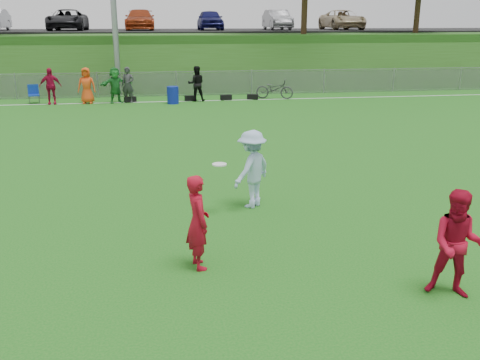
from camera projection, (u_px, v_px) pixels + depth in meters
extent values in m
plane|color=#135D15|center=(221.00, 255.00, 9.15)|extent=(120.00, 120.00, 0.00)
cube|color=white|center=(178.00, 101.00, 26.18)|extent=(60.00, 0.10, 0.01)
cube|color=gray|center=(176.00, 84.00, 27.90)|extent=(58.00, 0.02, 1.20)
cube|color=gray|center=(176.00, 72.00, 27.71)|extent=(58.00, 0.04, 0.04)
cube|color=#265016|center=(170.00, 54.00, 38.05)|extent=(120.00, 18.00, 3.00)
cube|color=black|center=(168.00, 31.00, 39.50)|extent=(120.00, 12.00, 0.10)
imported|color=black|center=(68.00, 20.00, 37.32)|extent=(2.39, 5.18, 1.44)
imported|color=#963010|center=(140.00, 20.00, 38.04)|extent=(2.02, 4.96, 1.44)
imported|color=#12134F|center=(210.00, 20.00, 38.76)|extent=(1.70, 4.23, 1.44)
imported|color=slate|center=(277.00, 20.00, 39.49)|extent=(1.52, 4.37, 1.44)
imported|color=tan|center=(342.00, 20.00, 40.21)|extent=(2.39, 5.18, 1.44)
imported|color=#A50B32|center=(50.00, 86.00, 25.08)|extent=(1.04, 0.55, 1.69)
imported|color=#ED4916|center=(87.00, 86.00, 25.32)|extent=(0.86, 0.59, 1.69)
imported|color=#217D2D|center=(115.00, 85.00, 25.51)|extent=(1.64, 1.06, 1.69)
imported|color=#303133|center=(128.00, 85.00, 25.60)|extent=(0.72, 0.59, 1.69)
imported|color=black|center=(196.00, 84.00, 26.07)|extent=(0.83, 0.65, 1.69)
cube|color=black|center=(130.00, 100.00, 25.91)|extent=(0.61, 0.45, 0.26)
cube|color=black|center=(190.00, 98.00, 26.33)|extent=(0.57, 0.32, 0.26)
cube|color=black|center=(226.00, 97.00, 26.58)|extent=(0.57, 0.32, 0.26)
cube|color=black|center=(253.00, 97.00, 26.78)|extent=(0.60, 0.40, 0.26)
imported|color=#A50B1E|center=(198.00, 222.00, 8.49)|extent=(0.49, 0.63, 1.55)
imported|color=#B00C27|center=(458.00, 244.00, 7.59)|extent=(0.97, 0.89, 1.60)
imported|color=#A4C0E4|center=(252.00, 169.00, 11.28)|extent=(1.20, 1.19, 1.66)
cylinder|color=silver|center=(219.00, 164.00, 10.81)|extent=(0.30, 0.30, 0.03)
cylinder|color=#0D1F95|center=(173.00, 95.00, 25.37)|extent=(0.65, 0.65, 0.81)
cube|color=#0E2F9A|center=(34.00, 95.00, 25.45)|extent=(0.59, 0.59, 0.05)
cube|color=#0E2F9A|center=(33.00, 89.00, 25.59)|extent=(0.49, 0.15, 0.49)
imported|color=#323335|center=(275.00, 89.00, 26.94)|extent=(1.99, 1.22, 0.99)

